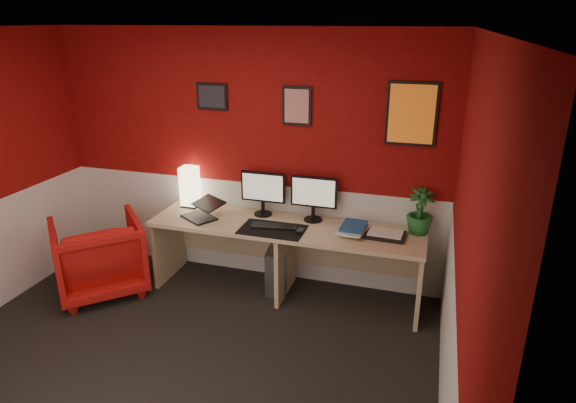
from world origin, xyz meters
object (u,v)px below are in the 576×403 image
at_px(potted_plant, 420,211).
at_px(monitor_left, 263,187).
at_px(zen_tray, 385,235).
at_px(armchair, 99,256).
at_px(laptop, 199,208).
at_px(monitor_right, 314,192).
at_px(shoji_lamp, 190,188).
at_px(pc_tower, 279,267).
at_px(desk, 285,260).

bearing_deg(potted_plant, monitor_left, 179.55).
relative_size(zen_tray, armchair, 0.43).
relative_size(laptop, zen_tray, 0.94).
relative_size(monitor_left, monitor_right, 1.00).
distance_m(shoji_lamp, potted_plant, 2.30).
relative_size(laptop, pc_tower, 0.73).
distance_m(desk, laptop, 0.98).
bearing_deg(monitor_left, potted_plant, -0.45).
height_order(laptop, monitor_right, monitor_right).
bearing_deg(potted_plant, shoji_lamp, 179.35).
height_order(desk, potted_plant, potted_plant).
relative_size(shoji_lamp, pc_tower, 0.89).
distance_m(monitor_left, armchair, 1.75).
distance_m(shoji_lamp, laptop, 0.38).
bearing_deg(zen_tray, shoji_lamp, 174.48).
bearing_deg(armchair, zen_tray, 146.22).
relative_size(monitor_right, zen_tray, 1.66).
xyz_separation_m(laptop, potted_plant, (2.07, 0.26, 0.10)).
relative_size(desk, monitor_right, 4.48).
height_order(shoji_lamp, zen_tray, shoji_lamp).
relative_size(shoji_lamp, monitor_left, 0.69).
bearing_deg(pc_tower, zen_tray, -12.04).
height_order(monitor_right, pc_tower, monitor_right).
relative_size(monitor_left, pc_tower, 1.29).
height_order(shoji_lamp, armchair, shoji_lamp).
bearing_deg(monitor_right, zen_tray, -14.37).
distance_m(monitor_right, armchair, 2.20).
height_order(desk, zen_tray, zen_tray).
distance_m(desk, shoji_lamp, 1.25).
distance_m(desk, monitor_left, 0.74).
relative_size(monitor_left, armchair, 0.70).
relative_size(monitor_right, armchair, 0.70).
xyz_separation_m(monitor_right, zen_tray, (0.71, -0.18, -0.28)).
xyz_separation_m(potted_plant, pc_tower, (-1.31, -0.09, -0.71)).
bearing_deg(laptop, armchair, -124.97).
bearing_deg(monitor_left, shoji_lamp, 178.99).
bearing_deg(armchair, monitor_left, 160.19).
distance_m(shoji_lamp, zen_tray, 2.04).
xyz_separation_m(monitor_left, armchair, (-1.48, -0.66, -0.65)).
bearing_deg(shoji_lamp, armchair, -135.37).
xyz_separation_m(shoji_lamp, monitor_left, (0.80, -0.01, 0.09)).
bearing_deg(zen_tray, monitor_left, 171.57).
relative_size(shoji_lamp, potted_plant, 0.96).
bearing_deg(laptop, zen_tray, 35.00).
xyz_separation_m(zen_tray, armchair, (-2.70, -0.48, -0.37)).
xyz_separation_m(potted_plant, armchair, (-2.98, -0.65, -0.56)).
distance_m(desk, armchair, 1.83).
bearing_deg(armchair, pc_tower, 154.56).
bearing_deg(pc_tower, shoji_lamp, 165.62).
bearing_deg(pc_tower, desk, -51.87).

